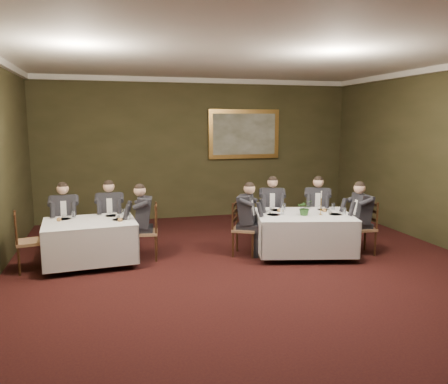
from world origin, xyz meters
name	(u,v)px	position (x,y,z in m)	size (l,w,h in m)	color
ground	(267,284)	(0.00, 0.00, 0.00)	(10.00, 10.00, 0.00)	black
ceiling	(271,44)	(0.00, 0.00, 3.50)	(8.00, 10.00, 0.10)	silver
back_wall	(199,149)	(0.00, 5.00, 1.75)	(8.00, 0.10, 3.50)	#312E18
crown_molding	(271,48)	(0.00, 0.00, 3.44)	(8.00, 10.00, 0.12)	white
table_main	(303,231)	(1.18, 1.27, 0.45)	(1.99, 1.68, 0.67)	black
table_second	(90,239)	(-2.60, 1.67, 0.45)	(1.61, 1.28, 0.67)	black
chair_main_backleft	(272,228)	(0.93, 2.24, 0.28)	(0.55, 0.54, 1.00)	#8A6646
diner_main_backleft	(272,217)	(0.93, 2.23, 0.51)	(0.53, 0.58, 1.35)	black
chair_main_backright	(317,228)	(1.84, 2.03, 0.28)	(0.58, 0.57, 1.00)	#8A6646
diner_main_backright	(317,217)	(1.83, 2.01, 0.51)	(0.57, 0.61, 1.35)	black
chair_main_endleft	(244,240)	(0.12, 1.52, 0.28)	(0.58, 0.59, 1.00)	#8A6646
diner_main_endleft	(245,228)	(0.13, 1.52, 0.51)	(0.61, 0.58, 1.35)	black
chair_main_endright	(362,239)	(2.25, 1.02, 0.28)	(0.46, 0.47, 1.00)	#8A6646
diner_main_endright	(362,227)	(2.24, 1.02, 0.51)	(0.51, 0.44, 1.35)	black
chair_sec_backleft	(66,239)	(-3.07, 2.42, 0.28)	(0.46, 0.44, 1.00)	#8A6646
diner_sec_backleft	(65,227)	(-3.07, 2.41, 0.51)	(0.43, 0.49, 1.35)	black
chair_sec_backright	(111,235)	(-2.25, 2.48, 0.28)	(0.45, 0.43, 1.00)	#8A6646
diner_sec_backright	(110,224)	(-2.25, 2.47, 0.51)	(0.43, 0.49, 1.35)	black
chair_sec_endright	(147,243)	(-1.64, 1.75, 0.28)	(0.48, 0.49, 1.00)	#8A6646
diner_sec_endright	(146,231)	(-1.65, 1.75, 0.51)	(0.53, 0.46, 1.35)	black
chair_sec_endleft	(30,254)	(-3.56, 1.60, 0.28)	(0.50, 0.51, 1.00)	#8A6646
centerpiece	(305,207)	(1.15, 1.16, 0.92)	(0.27, 0.23, 0.30)	#2D5926
candlestick	(321,206)	(1.44, 1.12, 0.93)	(0.07, 0.07, 0.45)	gold
place_setting_table_main	(278,208)	(0.86, 1.75, 0.80)	(0.33, 0.31, 0.14)	white
place_setting_table_second	(67,217)	(-2.98, 1.99, 0.80)	(0.33, 0.31, 0.14)	white
painting	(244,134)	(1.18, 4.94, 2.12)	(1.89, 0.09, 1.26)	#DBA550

